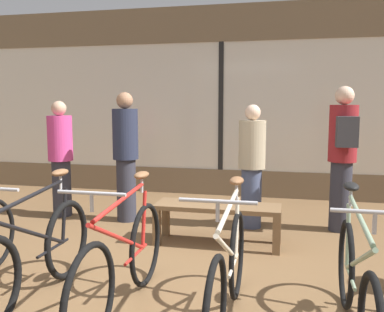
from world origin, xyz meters
The scene contains 11 objects.
ground_plane centered at (0.00, 0.00, 0.00)m, with size 24.00×24.00×0.00m, color brown.
shop_back_wall centered at (0.00, 3.97, 1.64)m, with size 12.00×0.08×3.20m.
bicycle_center_left centered at (-0.80, -0.35, 0.39)m, with size 0.46×1.77×1.04m.
bicycle_center centered at (-0.05, -0.33, 0.40)m, with size 0.46×1.79×1.04m.
bicycle_center_right centered at (0.76, -0.38, 0.40)m, with size 0.46×1.75×1.04m.
bicycle_right centered at (1.61, -0.36, 0.39)m, with size 0.46×1.76×1.03m.
display_bench centered at (0.38, 1.38, 0.38)m, with size 1.40×0.44×0.46m.
customer_near_rack centered at (1.79, 2.23, 0.97)m, with size 0.36×0.50×1.79m.
customer_by_window centered at (-1.97, 2.12, 0.85)m, with size 0.46×0.46×1.62m.
customer_mid_floor centered at (-0.98, 2.08, 0.91)m, with size 0.38×0.38×1.73m.
customer_near_bench centered at (0.69, 2.15, 0.82)m, with size 0.48×0.48×1.57m.
Camera 1 is at (1.16, -3.24, 1.60)m, focal length 40.00 mm.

